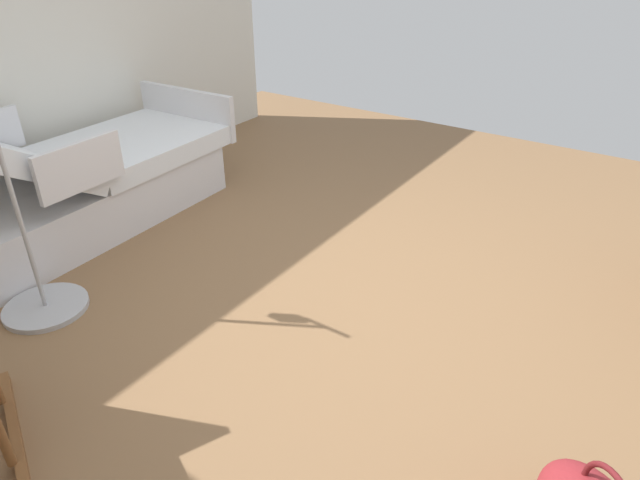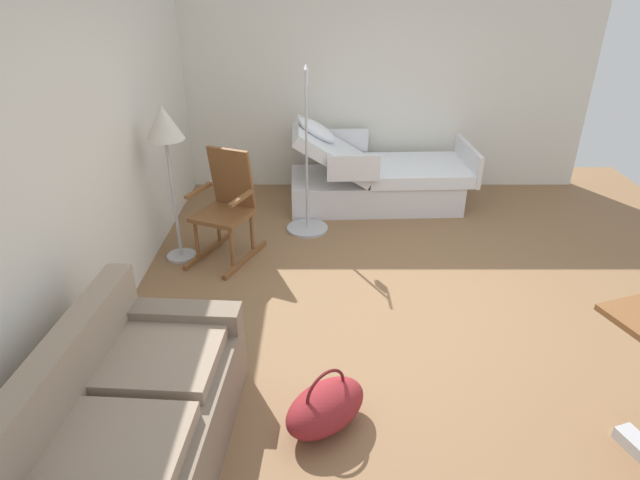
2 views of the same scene
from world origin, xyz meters
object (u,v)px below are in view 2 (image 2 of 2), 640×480
at_px(hospital_bed, 375,179).
at_px(couch, 134,426).
at_px(floor_lamp, 165,134).
at_px(iv_pole, 307,208).
at_px(rocking_chair, 227,207).
at_px(duffel_bag, 326,407).

height_order(hospital_bed, couch, hospital_bed).
bearing_deg(floor_lamp, couch, -172.09).
relative_size(couch, floor_lamp, 1.12).
bearing_deg(iv_pole, floor_lamp, 117.04).
height_order(rocking_chair, duffel_bag, rocking_chair).
relative_size(couch, iv_pole, 0.98).
bearing_deg(duffel_bag, rocking_chair, 22.57).
relative_size(floor_lamp, iv_pole, 0.88).
height_order(floor_lamp, iv_pole, iv_pole).
bearing_deg(floor_lamp, rocking_chair, -81.24).
height_order(hospital_bed, iv_pole, iv_pole).
xyz_separation_m(hospital_bed, iv_pole, (-0.69, 0.78, -0.06)).
bearing_deg(hospital_bed, rocking_chair, 128.99).
relative_size(hospital_bed, iv_pole, 1.24).
xyz_separation_m(hospital_bed, floor_lamp, (-1.31, 1.99, 0.92)).
relative_size(hospital_bed, duffel_bag, 3.31).
relative_size(hospital_bed, couch, 1.27).
bearing_deg(rocking_chair, hospital_bed, -51.01).
bearing_deg(iv_pole, hospital_bed, -48.59).
xyz_separation_m(floor_lamp, iv_pole, (0.62, -1.21, -0.98)).
bearing_deg(rocking_chair, iv_pole, -53.73).
bearing_deg(hospital_bed, couch, 156.03).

